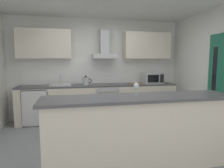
{
  "coord_description": "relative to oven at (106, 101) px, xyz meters",
  "views": [
    {
      "loc": [
        -0.75,
        -3.27,
        1.49
      ],
      "look_at": [
        0.06,
        0.44,
        1.05
      ],
      "focal_mm": 31.34,
      "sensor_mm": 36.0,
      "label": 1
    }
  ],
  "objects": [
    {
      "name": "range_hood",
      "position": [
        0.0,
        0.13,
        1.33
      ],
      "size": [
        0.62,
        0.45,
        0.72
      ],
      "color": "#B7BABC"
    },
    {
      "name": "ground",
      "position": [
        -0.15,
        -1.61,
        -0.47
      ],
      "size": [
        5.51,
        4.91,
        0.02
      ],
      "primitive_type": "cube",
      "color": "gray"
    },
    {
      "name": "refrigerator",
      "position": [
        -1.69,
        -0.0,
        -0.03
      ],
      "size": [
        0.58,
        0.6,
        0.85
      ],
      "color": "white",
      "rests_on": "ground"
    },
    {
      "name": "backsplash_tile",
      "position": [
        -0.15,
        0.33,
        0.77
      ],
      "size": [
        3.83,
        0.02,
        0.66
      ],
      "primitive_type": "cube",
      "color": "white"
    },
    {
      "name": "kettle",
      "position": [
        -0.5,
        -0.03,
        0.55
      ],
      "size": [
        0.29,
        0.15,
        0.24
      ],
      "color": "#B7BABC",
      "rests_on": "counter_back"
    },
    {
      "name": "wall_back",
      "position": [
        -0.15,
        0.41,
        0.84
      ],
      "size": [
        5.51,
        0.12,
        2.6
      ],
      "primitive_type": "cube",
      "color": "white",
      "rests_on": "ground"
    },
    {
      "name": "oven",
      "position": [
        0.0,
        0.0,
        0.0
      ],
      "size": [
        0.6,
        0.62,
        0.8
      ],
      "color": "slate",
      "rests_on": "ground"
    },
    {
      "name": "chopping_board",
      "position": [
        0.78,
        -0.02,
        0.45
      ],
      "size": [
        0.36,
        0.24,
        0.02
      ],
      "primitive_type": "cube",
      "rotation": [
        0.0,
        0.0,
        0.07
      ],
      "color": "#9E7247",
      "rests_on": "counter_back"
    },
    {
      "name": "counter_island",
      "position": [
        0.06,
        -2.37,
        0.05
      ],
      "size": [
        2.7,
        0.64,
        1.02
      ],
      "color": "beige",
      "rests_on": "ground"
    },
    {
      "name": "side_door",
      "position": [
        2.09,
        -1.59,
        0.57
      ],
      "size": [
        0.08,
        0.85,
        2.05
      ],
      "color": "#1E664C",
      "rests_on": "ground"
    },
    {
      "name": "wine_glass",
      "position": [
        0.02,
        -2.28,
        0.68
      ],
      "size": [
        0.08,
        0.08,
        0.18
      ],
      "color": "silver",
      "rests_on": "counter_island"
    },
    {
      "name": "sink",
      "position": [
        -1.12,
        0.01,
        0.47
      ],
      "size": [
        0.5,
        0.4,
        0.26
      ],
      "color": "silver",
      "rests_on": "counter_back"
    },
    {
      "name": "upper_cabinets",
      "position": [
        -0.15,
        0.18,
        1.45
      ],
      "size": [
        3.92,
        0.32,
        0.7
      ],
      "color": "beige"
    },
    {
      "name": "counter_back",
      "position": [
        -0.15,
        0.03,
        -0.01
      ],
      "size": [
        3.97,
        0.6,
        0.9
      ],
      "color": "beige",
      "rests_on": "ground"
    },
    {
      "name": "microwave",
      "position": [
        1.27,
        -0.03,
        0.59
      ],
      "size": [
        0.5,
        0.38,
        0.3
      ],
      "color": "#B7BABC",
      "rests_on": "counter_back"
    }
  ]
}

